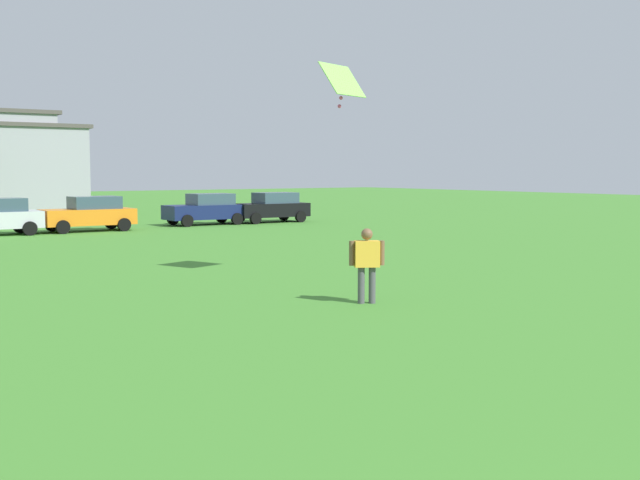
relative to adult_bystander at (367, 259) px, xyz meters
name	(u,v)px	position (x,y,z in m)	size (l,w,h in m)	color
adult_bystander	(367,259)	(0.00, 0.00, 0.00)	(0.71, 0.52, 1.66)	#4C4C51
kite	(342,82)	(1.85, 3.49, 4.28)	(1.51, 1.06, 1.18)	#8CD859
parked_car_orange_2	(90,214)	(1.61, 23.92, -0.13)	(4.30, 2.02, 1.68)	orange
parked_car_navy_3	(206,209)	(8.29, 24.91, -0.13)	(4.30, 2.02, 1.68)	#141E4C
parked_car_black_4	(271,207)	(12.25, 24.71, -0.13)	(4.30, 2.02, 1.68)	black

